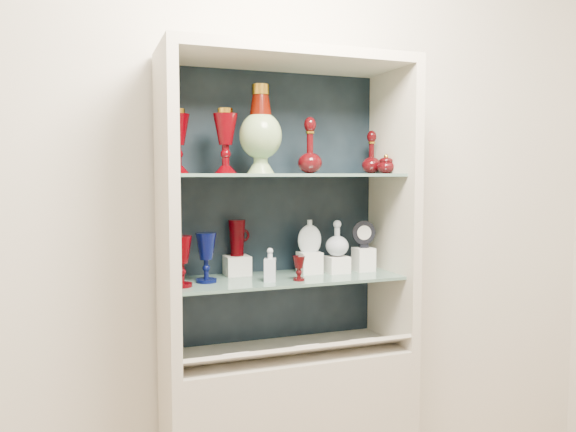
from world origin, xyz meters
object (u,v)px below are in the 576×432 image
object	(u,v)px
ruby_goblet_tall	(182,262)
clear_square_bottle	(270,265)
pedestal_lamp_right	(225,141)
ruby_decanter_b	(372,151)
flat_flask	(310,235)
cameo_medallion	(364,234)
enamel_urn	(261,129)
ruby_goblet_small	(299,268)
cobalt_goblet	(206,258)
clear_round_decanter	(337,239)
pedestal_lamp_left	(178,141)
ruby_decanter_a	(310,142)
ruby_pitcher	(237,238)
lidded_bowl	(386,164)

from	to	relation	value
ruby_goblet_tall	clear_square_bottle	size ratio (longest dim) A/B	1.43
pedestal_lamp_right	ruby_decanter_b	distance (m)	0.67
flat_flask	cameo_medallion	bearing A→B (deg)	4.24
enamel_urn	ruby_goblet_small	bearing A→B (deg)	-16.60
ruby_decanter_b	cobalt_goblet	world-z (taller)	ruby_decanter_b
clear_round_decanter	clear_square_bottle	bearing A→B (deg)	-165.13
pedestal_lamp_right	enamel_urn	bearing A→B (deg)	-13.12
ruby_decanter_b	cameo_medallion	world-z (taller)	ruby_decanter_b
pedestal_lamp_left	ruby_decanter_a	size ratio (longest dim) A/B	0.97
cobalt_goblet	cameo_medallion	world-z (taller)	cameo_medallion
pedestal_lamp_right	ruby_pitcher	world-z (taller)	pedestal_lamp_right
ruby_pitcher	flat_flask	world-z (taller)	same
pedestal_lamp_right	cameo_medallion	size ratio (longest dim) A/B	2.03
flat_flask	pedestal_lamp_right	bearing A→B (deg)	-159.93
ruby_decanter_b	ruby_goblet_tall	distance (m)	0.95
pedestal_lamp_left	ruby_decanter_a	world-z (taller)	ruby_decanter_a
cobalt_goblet	pedestal_lamp_left	bearing A→B (deg)	147.11
pedestal_lamp_right	clear_square_bottle	bearing A→B (deg)	-17.26
pedestal_lamp_right	cameo_medallion	world-z (taller)	pedestal_lamp_right
pedestal_lamp_right	clear_round_decanter	bearing A→B (deg)	4.30
pedestal_lamp_right	clear_round_decanter	size ratio (longest dim) A/B	1.69
enamel_urn	clear_square_bottle	distance (m)	0.52
ruby_goblet_tall	ruby_goblet_small	xyz separation A→B (m)	(0.45, -0.04, -0.05)
ruby_decanter_b	cameo_medallion	distance (m)	0.36
enamel_urn	ruby_pitcher	xyz separation A→B (m)	(-0.05, 0.16, -0.43)
flat_flask	clear_round_decanter	xyz separation A→B (m)	(0.11, -0.03, -0.02)
ruby_decanter_b	flat_flask	bearing A→B (deg)	-178.46
pedestal_lamp_left	ruby_decanter_b	distance (m)	0.84
ruby_goblet_small	ruby_pitcher	world-z (taller)	ruby_pitcher
pedestal_lamp_left	cobalt_goblet	bearing A→B (deg)	-32.89
clear_round_decanter	cameo_medallion	bearing A→B (deg)	1.25
ruby_goblet_tall	flat_flask	bearing A→B (deg)	10.44
enamel_urn	clear_square_bottle	size ratio (longest dim) A/B	2.57
lidded_bowl	ruby_goblet_small	size ratio (longest dim) A/B	0.86
ruby_decanter_a	clear_round_decanter	distance (m)	0.43
ruby_decanter_a	cameo_medallion	distance (m)	0.47
cameo_medallion	flat_flask	bearing A→B (deg)	-175.61
ruby_decanter_a	clear_square_bottle	world-z (taller)	ruby_decanter_a
pedestal_lamp_right	ruby_goblet_small	size ratio (longest dim) A/B	2.54
lidded_bowl	cobalt_goblet	distance (m)	0.85
pedestal_lamp_left	ruby_goblet_tall	bearing A→B (deg)	-95.13
ruby_decanter_a	ruby_goblet_tall	world-z (taller)	ruby_decanter_a
enamel_urn	flat_flask	size ratio (longest dim) A/B	2.40
lidded_bowl	ruby_pitcher	xyz separation A→B (m)	(-0.62, 0.14, -0.31)
clear_square_bottle	ruby_decanter_b	bearing A→B (deg)	13.65
ruby_goblet_tall	pedestal_lamp_left	bearing A→B (deg)	84.87
flat_flask	cobalt_goblet	bearing A→B (deg)	-163.81
ruby_decanter_a	ruby_decanter_b	size ratio (longest dim) A/B	1.29
cobalt_goblet	clear_round_decanter	xyz separation A→B (m)	(0.56, 0.02, 0.05)
ruby_pitcher	ruby_goblet_small	bearing A→B (deg)	-64.63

